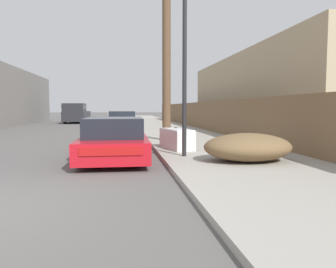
{
  "coord_description": "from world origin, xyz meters",
  "views": [
    {
      "loc": [
        2.11,
        -4.79,
        1.46
      ],
      "look_at": [
        4.16,
        9.66,
        0.3
      ],
      "focal_mm": 35.0,
      "sensor_mm": 36.0,
      "label": 1
    }
  ],
  "objects_px": {
    "pickup_truck": "(76,113)",
    "utility_pole": "(166,41)",
    "parked_sports_car_red": "(115,140)",
    "street_lamp": "(185,58)",
    "car_parked_mid": "(121,121)",
    "brush_pile": "(248,147)",
    "discarded_fridge": "(177,139)"
  },
  "relations": [
    {
      "from": "parked_sports_car_red",
      "to": "pickup_truck",
      "type": "xyz_separation_m",
      "value": [
        -4.16,
        23.3,
        0.4
      ]
    },
    {
      "from": "parked_sports_car_red",
      "to": "brush_pile",
      "type": "height_order",
      "value": "parked_sports_car_red"
    },
    {
      "from": "discarded_fridge",
      "to": "utility_pole",
      "type": "bearing_deg",
      "value": 76.2
    },
    {
      "from": "pickup_truck",
      "to": "street_lamp",
      "type": "bearing_deg",
      "value": 105.87
    },
    {
      "from": "parked_sports_car_red",
      "to": "street_lamp",
      "type": "distance_m",
      "value": 3.04
    },
    {
      "from": "street_lamp",
      "to": "utility_pole",
      "type": "bearing_deg",
      "value": 88.45
    },
    {
      "from": "car_parked_mid",
      "to": "pickup_truck",
      "type": "bearing_deg",
      "value": 109.09
    },
    {
      "from": "parked_sports_car_red",
      "to": "utility_pole",
      "type": "bearing_deg",
      "value": 63.45
    },
    {
      "from": "pickup_truck",
      "to": "utility_pole",
      "type": "bearing_deg",
      "value": 109.37
    },
    {
      "from": "street_lamp",
      "to": "brush_pile",
      "type": "bearing_deg",
      "value": -37.52
    },
    {
      "from": "parked_sports_car_red",
      "to": "street_lamp",
      "type": "relative_size",
      "value": 1.01
    },
    {
      "from": "discarded_fridge",
      "to": "street_lamp",
      "type": "distance_m",
      "value": 2.89
    },
    {
      "from": "parked_sports_car_red",
      "to": "pickup_truck",
      "type": "relative_size",
      "value": 0.87
    },
    {
      "from": "utility_pole",
      "to": "pickup_truck",
      "type": "bearing_deg",
      "value": 107.81
    },
    {
      "from": "brush_pile",
      "to": "pickup_truck",
      "type": "bearing_deg",
      "value": 106.74
    },
    {
      "from": "pickup_truck",
      "to": "street_lamp",
      "type": "xyz_separation_m",
      "value": [
        6.09,
        -23.88,
        1.88
      ]
    },
    {
      "from": "street_lamp",
      "to": "discarded_fridge",
      "type": "bearing_deg",
      "value": 87.7
    },
    {
      "from": "utility_pole",
      "to": "street_lamp",
      "type": "xyz_separation_m",
      "value": [
        -0.12,
        -4.53,
        -1.37
      ]
    },
    {
      "from": "car_parked_mid",
      "to": "utility_pole",
      "type": "relative_size",
      "value": 0.59
    },
    {
      "from": "street_lamp",
      "to": "pickup_truck",
      "type": "bearing_deg",
      "value": 104.31
    },
    {
      "from": "utility_pole",
      "to": "brush_pile",
      "type": "distance_m",
      "value": 6.86
    },
    {
      "from": "discarded_fridge",
      "to": "car_parked_mid",
      "type": "relative_size",
      "value": 0.36
    },
    {
      "from": "brush_pile",
      "to": "utility_pole",
      "type": "bearing_deg",
      "value": 102.98
    },
    {
      "from": "pickup_truck",
      "to": "parked_sports_car_red",
      "type": "bearing_deg",
      "value": 101.69
    },
    {
      "from": "parked_sports_car_red",
      "to": "car_parked_mid",
      "type": "height_order",
      "value": "car_parked_mid"
    },
    {
      "from": "car_parked_mid",
      "to": "pickup_truck",
      "type": "height_order",
      "value": "pickup_truck"
    },
    {
      "from": "brush_pile",
      "to": "parked_sports_car_red",
      "type": "bearing_deg",
      "value": 153.48
    },
    {
      "from": "brush_pile",
      "to": "street_lamp",
      "type": "bearing_deg",
      "value": 142.48
    },
    {
      "from": "pickup_truck",
      "to": "brush_pile",
      "type": "bearing_deg",
      "value": 108.3
    },
    {
      "from": "car_parked_mid",
      "to": "brush_pile",
      "type": "xyz_separation_m",
      "value": [
        3.16,
        -13.65,
        -0.12
      ]
    },
    {
      "from": "utility_pole",
      "to": "brush_pile",
      "type": "bearing_deg",
      "value": -77.02
    },
    {
      "from": "discarded_fridge",
      "to": "utility_pole",
      "type": "distance_m",
      "value": 4.72
    }
  ]
}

